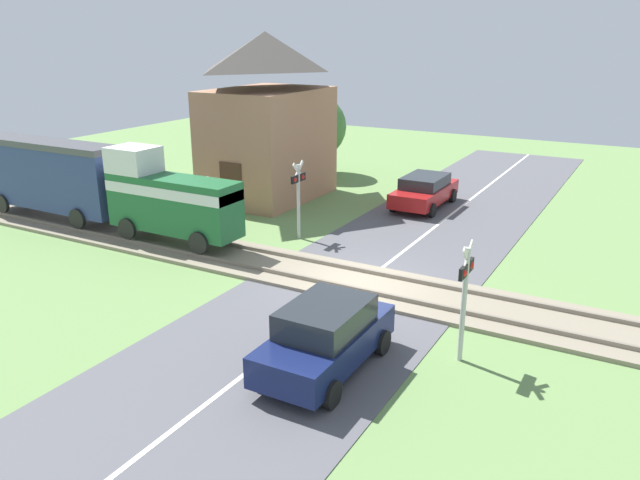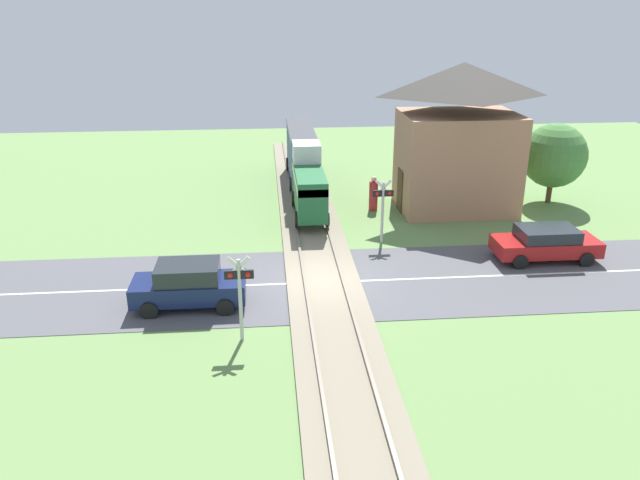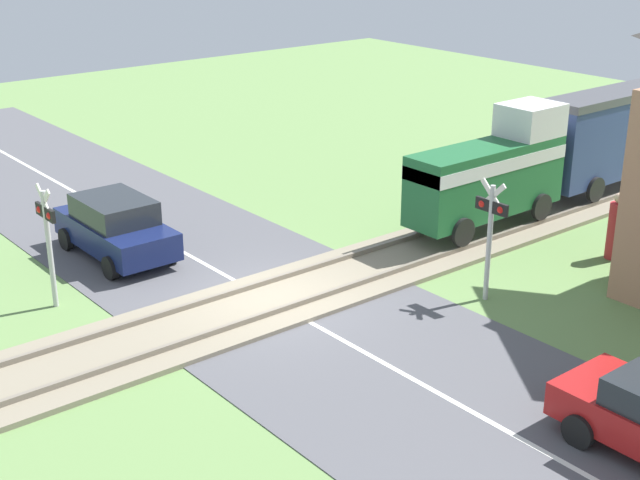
% 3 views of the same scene
% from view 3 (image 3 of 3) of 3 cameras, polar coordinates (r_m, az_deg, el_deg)
% --- Properties ---
extents(ground_plane, '(60.00, 60.00, 0.00)m').
position_cam_3_polar(ground_plane, '(20.58, -3.05, -4.01)').
color(ground_plane, '#66894C').
extents(road_surface, '(48.00, 6.40, 0.02)m').
position_cam_3_polar(road_surface, '(20.57, -3.05, -3.98)').
color(road_surface, '#515156').
rests_on(road_surface, ground_plane).
extents(track_bed, '(2.80, 48.00, 0.24)m').
position_cam_3_polar(track_bed, '(20.55, -3.06, -3.83)').
color(track_bed, gray).
rests_on(track_bed, ground_plane).
extents(train, '(1.58, 12.36, 3.18)m').
position_cam_3_polar(train, '(27.51, 15.85, 5.81)').
color(train, '#1E6033').
rests_on(train, track_bed).
extents(car_near_crossing, '(3.91, 1.85, 1.59)m').
position_cam_3_polar(car_near_crossing, '(23.46, -12.95, 0.85)').
color(car_near_crossing, '#141E4C').
rests_on(car_near_crossing, ground_plane).
extents(crossing_signal_west_approach, '(0.90, 0.18, 2.87)m').
position_cam_3_polar(crossing_signal_west_approach, '(20.56, -17.05, 0.62)').
color(crossing_signal_west_approach, '#B7B7B7').
rests_on(crossing_signal_west_approach, ground_plane).
extents(crossing_signal_east_approach, '(0.90, 0.18, 2.87)m').
position_cam_3_polar(crossing_signal_east_approach, '(20.39, 10.86, 1.02)').
color(crossing_signal_east_approach, '#B7B7B7').
rests_on(crossing_signal_east_approach, ground_plane).
extents(pedestrian_by_station, '(0.44, 0.44, 1.76)m').
position_cam_3_polar(pedestrian_by_station, '(23.99, 18.42, 0.69)').
color(pedestrian_by_station, '#B2282D').
rests_on(pedestrian_by_station, ground_plane).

